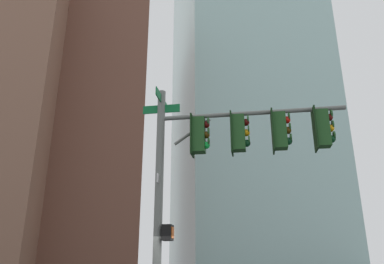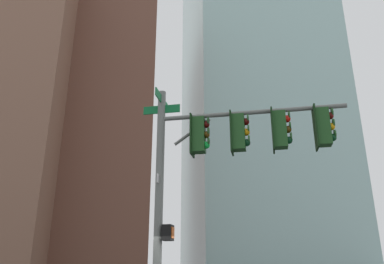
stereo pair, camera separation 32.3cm
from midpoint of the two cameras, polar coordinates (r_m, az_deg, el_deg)
signal_pole_assembly at (r=10.09m, az=4.17°, el=-3.38°), size 2.36×5.28×6.61m
building_brick_nearside at (r=54.45m, az=-15.72°, el=-0.59°), size 26.69×14.32×37.25m
building_glass_tower at (r=75.60m, az=7.50°, el=10.98°), size 27.20×24.05×79.45m
building_brick_farside at (r=75.54m, az=6.28°, el=-1.11°), size 22.21×18.78×50.49m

